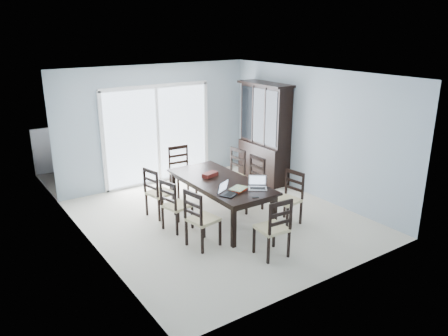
# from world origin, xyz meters

# --- Properties ---
(floor) EXTENTS (5.00, 5.00, 0.00)m
(floor) POSITION_xyz_m (0.00, 0.00, 0.00)
(floor) COLOR beige
(floor) RESTS_ON ground
(ceiling) EXTENTS (5.00, 5.00, 0.00)m
(ceiling) POSITION_xyz_m (0.00, 0.00, 2.60)
(ceiling) COLOR white
(ceiling) RESTS_ON back_wall
(back_wall) EXTENTS (4.50, 0.02, 2.60)m
(back_wall) POSITION_xyz_m (0.00, 2.50, 1.30)
(back_wall) COLOR #96A8B4
(back_wall) RESTS_ON floor
(wall_left) EXTENTS (0.02, 5.00, 2.60)m
(wall_left) POSITION_xyz_m (-2.25, 0.00, 1.30)
(wall_left) COLOR #96A8B4
(wall_left) RESTS_ON floor
(wall_right) EXTENTS (0.02, 5.00, 2.60)m
(wall_right) POSITION_xyz_m (2.25, 0.00, 1.30)
(wall_right) COLOR #96A8B4
(wall_right) RESTS_ON floor
(balcony) EXTENTS (4.50, 2.00, 0.10)m
(balcony) POSITION_xyz_m (0.00, 3.50, -0.05)
(balcony) COLOR gray
(balcony) RESTS_ON ground
(railing) EXTENTS (4.50, 0.06, 1.10)m
(railing) POSITION_xyz_m (0.00, 4.50, 0.55)
(railing) COLOR #99999E
(railing) RESTS_ON balcony
(dining_table) EXTENTS (1.00, 2.20, 0.75)m
(dining_table) POSITION_xyz_m (0.00, 0.00, 0.67)
(dining_table) COLOR black
(dining_table) RESTS_ON floor
(china_hutch) EXTENTS (0.50, 1.38, 2.20)m
(china_hutch) POSITION_xyz_m (2.02, 1.25, 1.07)
(china_hutch) COLOR black
(china_hutch) RESTS_ON floor
(sliding_door) EXTENTS (2.52, 0.05, 2.18)m
(sliding_door) POSITION_xyz_m (0.00, 2.48, 1.09)
(sliding_door) COLOR silver
(sliding_door) RESTS_ON floor
(chair_left_near) EXTENTS (0.50, 0.49, 1.12)m
(chair_left_near) POSITION_xyz_m (-0.88, -0.70, 0.59)
(chair_left_near) COLOR black
(chair_left_near) RESTS_ON floor
(chair_left_mid) EXTENTS (0.49, 0.48, 1.06)m
(chair_left_mid) POSITION_xyz_m (-0.92, 0.06, 0.56)
(chair_left_mid) COLOR black
(chair_left_mid) RESTS_ON floor
(chair_left_far) EXTENTS (0.50, 0.49, 1.09)m
(chair_left_far) POSITION_xyz_m (-0.91, 0.74, 0.58)
(chair_left_far) COLOR black
(chair_left_far) RESTS_ON floor
(chair_right_near) EXTENTS (0.48, 0.46, 1.09)m
(chair_right_near) POSITION_xyz_m (0.94, -0.80, 0.58)
(chair_right_near) COLOR black
(chair_right_near) RESTS_ON floor
(chair_right_mid) EXTENTS (0.47, 0.45, 1.16)m
(chair_right_mid) POSITION_xyz_m (0.81, 0.10, 0.62)
(chair_right_mid) COLOR black
(chair_right_mid) RESTS_ON floor
(chair_right_far) EXTENTS (0.50, 0.48, 1.15)m
(chair_right_far) POSITION_xyz_m (0.85, 0.78, 0.61)
(chair_right_far) COLOR black
(chair_right_far) RESTS_ON floor
(chair_end_near) EXTENTS (0.45, 0.46, 1.11)m
(chair_end_near) POSITION_xyz_m (-0.10, -1.63, 0.59)
(chair_end_near) COLOR black
(chair_end_near) RESTS_ON floor
(chair_end_far) EXTENTS (0.48, 0.49, 1.18)m
(chair_end_far) POSITION_xyz_m (0.02, 1.50, 0.62)
(chair_end_far) COLOR black
(chair_end_far) RESTS_ON floor
(laptop_dark) EXTENTS (0.38, 0.34, 0.22)m
(laptop_dark) POSITION_xyz_m (-0.25, -0.66, 0.80)
(laptop_dark) COLOR black
(laptop_dark) RESTS_ON dining_table
(laptop_silver) EXTENTS (0.38, 0.36, 0.21)m
(laptop_silver) POSITION_xyz_m (0.28, -0.72, 0.80)
(laptop_silver) COLOR silver
(laptop_silver) RESTS_ON dining_table
(book_stack) EXTENTS (0.35, 0.32, 0.05)m
(book_stack) POSITION_xyz_m (-0.04, -0.59, 0.77)
(book_stack) COLOR maroon
(book_stack) RESTS_ON dining_table
(cell_phone) EXTENTS (0.12, 0.08, 0.01)m
(cell_phone) POSITION_xyz_m (0.00, -1.00, 0.76)
(cell_phone) COLOR black
(cell_phone) RESTS_ON dining_table
(game_box) EXTENTS (0.32, 0.22, 0.07)m
(game_box) POSITION_xyz_m (-0.04, 0.28, 0.79)
(game_box) COLOR #4F0F12
(game_box) RESTS_ON dining_table
(hot_tub) EXTENTS (1.81, 1.65, 0.86)m
(hot_tub) POSITION_xyz_m (-0.60, 3.41, 0.43)
(hot_tub) COLOR maroon
(hot_tub) RESTS_ON balcony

